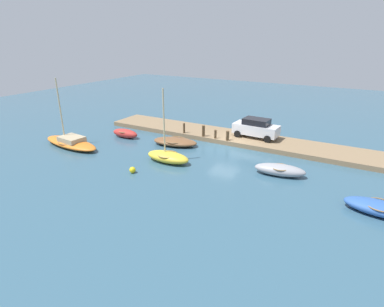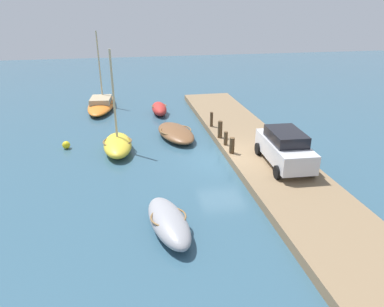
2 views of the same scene
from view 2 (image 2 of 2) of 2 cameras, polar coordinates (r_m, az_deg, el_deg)
The scene contains 13 objects.
ground_plane at distance 19.56m, azimuth 4.97°, elevation -1.14°, with size 84.00×84.00×0.00m, color #33566B.
dock_platform at distance 20.17m, azimuth 11.08°, elevation -0.08°, with size 27.19×3.97×0.42m, color #846B4C.
sailboat_orange at distance 30.20m, azimuth -14.38°, elevation 7.82°, with size 6.69×2.60×6.02m.
rowboat_yellow at distance 20.94m, azimuth -11.90°, elevation 1.49°, with size 3.69×1.67×5.78m.
rowboat_grey at distance 13.57m, azimuth -3.80°, elevation -10.93°, with size 3.72×1.85×0.83m.
motorboat_brown at distance 22.73m, azimuth -2.64°, elevation 3.38°, with size 4.43×2.72×0.67m.
dinghy_red at distance 27.87m, azimuth -5.31°, elevation 7.23°, with size 2.91×1.17×0.84m.
mooring_post_west at distance 19.34m, azimuth 6.46°, elevation 1.29°, with size 0.28×0.28×0.88m, color #47331E.
mooring_post_mid_west at distance 20.44m, azimuth 5.46°, elevation 2.43°, with size 0.22×0.22×0.80m, color #47331E.
mooring_post_mid_east at distance 21.54m, azimuth 4.55°, elevation 3.89°, with size 0.27×0.27×1.04m, color #47331E.
mooring_post_east at distance 23.51m, azimuth 3.17°, elevation 5.52°, with size 0.19×0.19×0.98m, color #47331E.
parked_car at distance 18.25m, azimuth 14.72°, elevation 0.94°, with size 4.24×2.12×1.80m.
marker_buoy at distance 22.30m, azimuth -19.63°, elevation 1.31°, with size 0.46×0.46×0.46m, color yellow.
Camera 2 is at (-17.12, 5.06, 8.00)m, focal length 33.07 mm.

